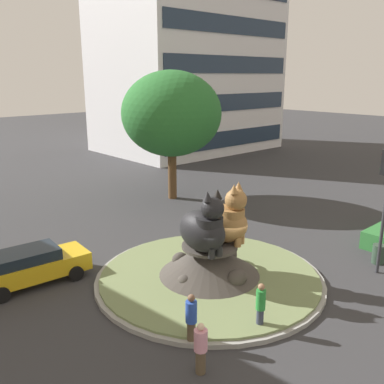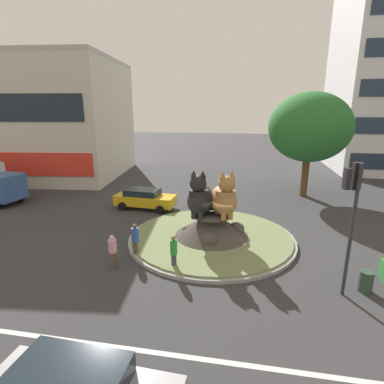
{
  "view_description": "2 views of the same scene",
  "coord_description": "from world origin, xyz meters",
  "px_view_note": "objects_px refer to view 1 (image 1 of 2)",
  "views": [
    {
      "loc": [
        -11.68,
        -11.62,
        8.42
      ],
      "look_at": [
        1.35,
        2.55,
        3.11
      ],
      "focal_mm": 39.78,
      "sensor_mm": 36.0,
      "label": 1
    },
    {
      "loc": [
        1.74,
        -16.4,
        7.4
      ],
      "look_at": [
        -1.32,
        0.92,
        2.56
      ],
      "focal_mm": 28.43,
      "sensor_mm": 36.0,
      "label": 2
    }
  ],
  "objects_px": {
    "broadleaf_tree_behind_island": "(172,114)",
    "pedestrian_blue_shirt": "(191,319)",
    "pedestrian_green_shirt": "(260,306)",
    "office_tower": "(187,30)",
    "litter_bin": "(378,254)",
    "cat_statue_tabby": "(224,220)",
    "cat_statue_black": "(204,228)",
    "hatchback_near_shophouse": "(31,266)",
    "pedestrian_pink_shirt": "(201,347)"
  },
  "relations": [
    {
      "from": "broadleaf_tree_behind_island",
      "to": "pedestrian_blue_shirt",
      "type": "relative_size",
      "value": 4.89
    },
    {
      "from": "pedestrian_green_shirt",
      "to": "office_tower",
      "type": "bearing_deg",
      "value": -26.54
    },
    {
      "from": "pedestrian_blue_shirt",
      "to": "litter_bin",
      "type": "height_order",
      "value": "pedestrian_blue_shirt"
    },
    {
      "from": "cat_statue_tabby",
      "to": "pedestrian_green_shirt",
      "type": "bearing_deg",
      "value": -49.01
    },
    {
      "from": "broadleaf_tree_behind_island",
      "to": "litter_bin",
      "type": "distance_m",
      "value": 15.7
    },
    {
      "from": "pedestrian_green_shirt",
      "to": "broadleaf_tree_behind_island",
      "type": "bearing_deg",
      "value": -18.13
    },
    {
      "from": "office_tower",
      "to": "pedestrian_blue_shirt",
      "type": "xyz_separation_m",
      "value": [
        -25.46,
        -28.53,
        -12.28
      ]
    },
    {
      "from": "cat_statue_black",
      "to": "hatchback_near_shophouse",
      "type": "distance_m",
      "value": 7.37
    },
    {
      "from": "cat_statue_black",
      "to": "hatchback_near_shophouse",
      "type": "xyz_separation_m",
      "value": [
        -5.03,
        5.09,
        -1.76
      ]
    },
    {
      "from": "broadleaf_tree_behind_island",
      "to": "hatchback_near_shophouse",
      "type": "xyz_separation_m",
      "value": [
        -12.56,
        -5.84,
        -5.08
      ]
    },
    {
      "from": "pedestrian_blue_shirt",
      "to": "hatchback_near_shophouse",
      "type": "bearing_deg",
      "value": -101.99
    },
    {
      "from": "pedestrian_green_shirt",
      "to": "cat_statue_black",
      "type": "bearing_deg",
      "value": -0.08
    },
    {
      "from": "broadleaf_tree_behind_island",
      "to": "litter_bin",
      "type": "bearing_deg",
      "value": -89.85
    },
    {
      "from": "cat_statue_tabby",
      "to": "pedestrian_pink_shirt",
      "type": "distance_m",
      "value": 6.51
    },
    {
      "from": "cat_statue_tabby",
      "to": "hatchback_near_shophouse",
      "type": "bearing_deg",
      "value": -147.67
    },
    {
      "from": "pedestrian_green_shirt",
      "to": "litter_bin",
      "type": "bearing_deg",
      "value": -80.43
    },
    {
      "from": "office_tower",
      "to": "hatchback_near_shophouse",
      "type": "xyz_separation_m",
      "value": [
        -27.52,
        -20.94,
        -12.42
      ]
    },
    {
      "from": "cat_statue_black",
      "to": "pedestrian_green_shirt",
      "type": "bearing_deg",
      "value": -7.0
    },
    {
      "from": "office_tower",
      "to": "hatchback_near_shophouse",
      "type": "relative_size",
      "value": 5.67
    },
    {
      "from": "pedestrian_blue_shirt",
      "to": "litter_bin",
      "type": "distance_m",
      "value": 10.63
    },
    {
      "from": "office_tower",
      "to": "pedestrian_pink_shirt",
      "type": "xyz_separation_m",
      "value": [
        -26.17,
        -29.7,
        -12.38
      ]
    },
    {
      "from": "pedestrian_pink_shirt",
      "to": "cat_statue_black",
      "type": "bearing_deg",
      "value": 152.42
    },
    {
      "from": "office_tower",
      "to": "pedestrian_green_shirt",
      "type": "height_order",
      "value": "office_tower"
    },
    {
      "from": "office_tower",
      "to": "broadleaf_tree_behind_island",
      "type": "bearing_deg",
      "value": -134.32
    },
    {
      "from": "cat_statue_tabby",
      "to": "pedestrian_blue_shirt",
      "type": "bearing_deg",
      "value": -78.12
    },
    {
      "from": "broadleaf_tree_behind_island",
      "to": "pedestrian_blue_shirt",
      "type": "bearing_deg",
      "value": -128.02
    },
    {
      "from": "broadleaf_tree_behind_island",
      "to": "hatchback_near_shophouse",
      "type": "relative_size",
      "value": 1.88
    },
    {
      "from": "cat_statue_black",
      "to": "pedestrian_green_shirt",
      "type": "distance_m",
      "value": 3.92
    },
    {
      "from": "cat_statue_black",
      "to": "litter_bin",
      "type": "xyz_separation_m",
      "value": [
        7.57,
        -3.79,
        -2.12
      ]
    },
    {
      "from": "pedestrian_green_shirt",
      "to": "litter_bin",
      "type": "distance_m",
      "value": 8.31
    },
    {
      "from": "pedestrian_pink_shirt",
      "to": "litter_bin",
      "type": "relative_size",
      "value": 1.81
    },
    {
      "from": "cat_statue_black",
      "to": "hatchback_near_shophouse",
      "type": "bearing_deg",
      "value": -130.63
    },
    {
      "from": "cat_statue_black",
      "to": "litter_bin",
      "type": "bearing_deg",
      "value": 68.12
    },
    {
      "from": "pedestrian_green_shirt",
      "to": "pedestrian_pink_shirt",
      "type": "height_order",
      "value": "pedestrian_green_shirt"
    },
    {
      "from": "cat_statue_black",
      "to": "office_tower",
      "type": "distance_m",
      "value": 36.01
    },
    {
      "from": "pedestrian_pink_shirt",
      "to": "hatchback_near_shophouse",
      "type": "relative_size",
      "value": 0.35
    },
    {
      "from": "pedestrian_green_shirt",
      "to": "cat_statue_tabby",
      "type": "bearing_deg",
      "value": -17.69
    },
    {
      "from": "cat_statue_black",
      "to": "pedestrian_pink_shirt",
      "type": "xyz_separation_m",
      "value": [
        -3.68,
        -3.67,
        -1.72
      ]
    },
    {
      "from": "hatchback_near_shophouse",
      "to": "litter_bin",
      "type": "bearing_deg",
      "value": -30.46
    },
    {
      "from": "cat_statue_black",
      "to": "cat_statue_tabby",
      "type": "xyz_separation_m",
      "value": [
        1.31,
        0.14,
        -0.0
      ]
    },
    {
      "from": "office_tower",
      "to": "pedestrian_pink_shirt",
      "type": "height_order",
      "value": "office_tower"
    },
    {
      "from": "office_tower",
      "to": "broadleaf_tree_behind_island",
      "type": "distance_m",
      "value": 22.49
    },
    {
      "from": "cat_statue_black",
      "to": "litter_bin",
      "type": "distance_m",
      "value": 8.72
    },
    {
      "from": "broadleaf_tree_behind_island",
      "to": "hatchback_near_shophouse",
      "type": "bearing_deg",
      "value": -155.05
    },
    {
      "from": "office_tower",
      "to": "pedestrian_blue_shirt",
      "type": "height_order",
      "value": "office_tower"
    },
    {
      "from": "office_tower",
      "to": "pedestrian_pink_shirt",
      "type": "distance_m",
      "value": 41.48
    },
    {
      "from": "broadleaf_tree_behind_island",
      "to": "cat_statue_black",
      "type": "bearing_deg",
      "value": -124.54
    },
    {
      "from": "pedestrian_blue_shirt",
      "to": "pedestrian_pink_shirt",
      "type": "xyz_separation_m",
      "value": [
        -0.71,
        -1.17,
        -0.1
      ]
    },
    {
      "from": "cat_statue_tabby",
      "to": "office_tower",
      "type": "bearing_deg",
      "value": 121.05
    },
    {
      "from": "cat_statue_black",
      "to": "pedestrian_blue_shirt",
      "type": "xyz_separation_m",
      "value": [
        -2.97,
        -2.5,
        -1.62
      ]
    }
  ]
}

